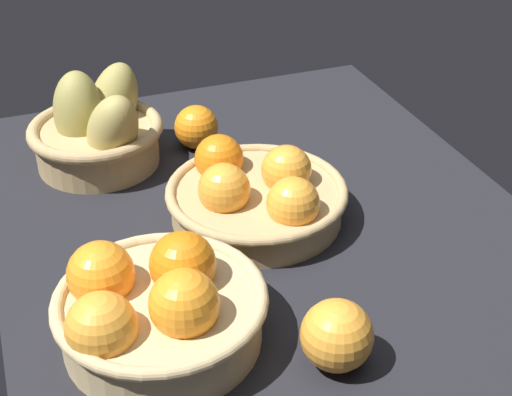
# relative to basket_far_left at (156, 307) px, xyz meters

# --- Properties ---
(market_tray) EXTENTS (0.84, 0.72, 0.03)m
(market_tray) POSITION_rel_basket_far_left_xyz_m (0.21, -0.19, -0.06)
(market_tray) COLOR black
(market_tray) RESTS_ON ground
(basket_far_left) EXTENTS (0.24, 0.24, 0.11)m
(basket_far_left) POSITION_rel_basket_far_left_xyz_m (0.00, 0.00, 0.00)
(basket_far_left) COLOR tan
(basket_far_left) RESTS_ON market_tray
(basket_far_right_pears) EXTENTS (0.22, 0.21, 0.15)m
(basket_far_right_pears) POSITION_rel_basket_far_left_xyz_m (0.42, -0.02, 0.01)
(basket_far_right_pears) COLOR tan
(basket_far_right_pears) RESTS_ON market_tray
(basket_center) EXTENTS (0.25, 0.25, 0.10)m
(basket_center) POSITION_rel_basket_far_left_xyz_m (0.19, -0.19, -0.01)
(basket_center) COLOR tan
(basket_center) RESTS_ON market_tray
(loose_orange_front_gap) EXTENTS (0.08, 0.08, 0.08)m
(loose_orange_front_gap) POSITION_rel_basket_far_left_xyz_m (-0.10, -0.17, -0.01)
(loose_orange_front_gap) COLOR #F49E33
(loose_orange_front_gap) RESTS_ON market_tray
(loose_orange_back_gap) EXTENTS (0.07, 0.07, 0.07)m
(loose_orange_back_gap) POSITION_rel_basket_far_left_xyz_m (0.41, -0.17, -0.01)
(loose_orange_back_gap) COLOR orange
(loose_orange_back_gap) RESTS_ON market_tray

